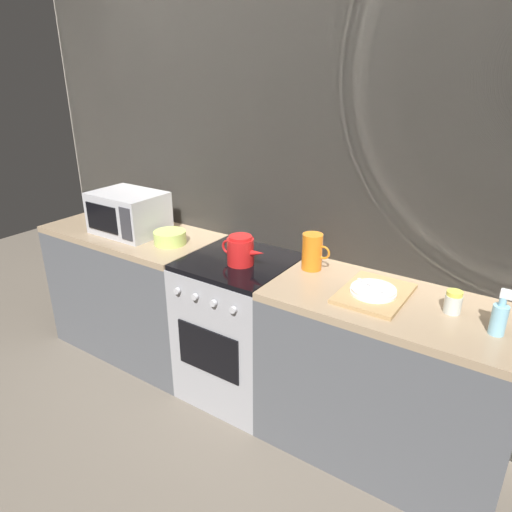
{
  "coord_description": "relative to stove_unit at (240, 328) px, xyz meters",
  "views": [
    {
      "loc": [
        1.44,
        -1.97,
        1.93
      ],
      "look_at": [
        0.12,
        0.0,
        0.95
      ],
      "focal_mm": 32.52,
      "sensor_mm": 36.0,
      "label": 1
    }
  ],
  "objects": [
    {
      "name": "kettle",
      "position": [
        0.04,
        -0.04,
        0.53
      ],
      "size": [
        0.28,
        0.15,
        0.17
      ],
      "color": "red",
      "rests_on": "stove_unit"
    },
    {
      "name": "back_wall",
      "position": [
        0.0,
        0.32,
        0.75
      ],
      "size": [
        3.6,
        0.05,
        2.4
      ],
      "color": "#A39989",
      "rests_on": "ground_plane"
    },
    {
      "name": "dish_pile",
      "position": [
        0.8,
        0.0,
        0.47
      ],
      "size": [
        0.3,
        0.4,
        0.06
      ],
      "color": "tan",
      "rests_on": "counter_right"
    },
    {
      "name": "mixing_bowl",
      "position": [
        -0.51,
        -0.03,
        0.49
      ],
      "size": [
        0.2,
        0.2,
        0.08
      ],
      "primitive_type": "cylinder",
      "color": "#B7D166",
      "rests_on": "counter_left"
    },
    {
      "name": "counter_right",
      "position": [
        0.9,
        0.0,
        0.0
      ],
      "size": [
        1.2,
        0.6,
        0.9
      ],
      "color": "#515459",
      "rests_on": "ground_plane"
    },
    {
      "name": "microwave",
      "position": [
        -0.87,
        -0.02,
        0.59
      ],
      "size": [
        0.46,
        0.35,
        0.27
      ],
      "color": "#B2B2B7",
      "rests_on": "counter_left"
    },
    {
      "name": "stove_unit",
      "position": [
        0.0,
        0.0,
        0.0
      ],
      "size": [
        0.6,
        0.63,
        0.9
      ],
      "color": "#9E9EA3",
      "rests_on": "ground_plane"
    },
    {
      "name": "pitcher",
      "position": [
        0.4,
        0.12,
        0.55
      ],
      "size": [
        0.16,
        0.11,
        0.2
      ],
      "color": "orange",
      "rests_on": "counter_right"
    },
    {
      "name": "spice_jar",
      "position": [
        1.15,
        0.04,
        0.5
      ],
      "size": [
        0.08,
        0.08,
        0.1
      ],
      "color": "silver",
      "rests_on": "counter_right"
    },
    {
      "name": "spray_bottle",
      "position": [
        1.35,
        -0.04,
        0.53
      ],
      "size": [
        0.08,
        0.06,
        0.2
      ],
      "color": "#8CCCE5",
      "rests_on": "counter_right"
    },
    {
      "name": "counter_left",
      "position": [
        -0.9,
        0.0,
        0.0
      ],
      "size": [
        1.2,
        0.6,
        0.9
      ],
      "color": "#515459",
      "rests_on": "ground_plane"
    },
    {
      "name": "ground_plane",
      "position": [
        0.0,
        0.0,
        -0.45
      ],
      "size": [
        8.0,
        8.0,
        0.0
      ],
      "primitive_type": "plane",
      "color": "#6B6054"
    }
  ]
}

